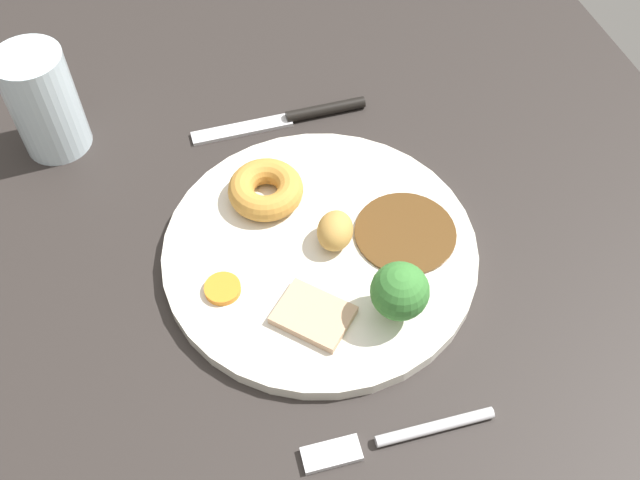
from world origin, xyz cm
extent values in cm
cube|color=#2B2623|center=(0.00, 0.00, 1.80)|extent=(120.00, 84.00, 3.60)
cylinder|color=silver|center=(1.97, -0.56, 4.30)|extent=(28.22, 28.22, 1.40)
cylinder|color=#563819|center=(1.06, -8.35, 5.15)|extent=(9.22, 9.22, 0.30)
cube|color=tan|center=(-4.82, 2.12, 5.40)|extent=(7.56, 7.53, 0.80)
torus|color=#C68938|center=(8.84, 2.57, 6.22)|extent=(7.02, 7.02, 2.44)
ellipsoid|color=#BC8C42|center=(2.18, -2.02, 6.53)|extent=(5.02, 4.71, 3.05)
cylinder|color=orange|center=(0.46, 8.74, 5.31)|extent=(3.14, 3.14, 0.62)
cylinder|color=#8CB766|center=(-6.45, -4.64, 5.84)|extent=(1.52, 1.52, 1.69)
sphere|color=#387A33|center=(-6.45, -4.64, 8.37)|extent=(4.82, 4.82, 4.82)
cylinder|color=silver|center=(-16.35, -4.14, 4.05)|extent=(1.34, 9.53, 0.90)
cube|color=silver|center=(-15.97, 4.10, 3.90)|extent=(2.21, 4.59, 0.60)
cylinder|color=black|center=(19.35, -6.56, 4.20)|extent=(1.37, 8.52, 1.20)
cube|color=silver|center=(19.53, 2.44, 3.80)|extent=(1.91, 10.53, 0.40)
cylinder|color=silver|center=(23.43, 20.67, 9.12)|extent=(6.58, 6.58, 11.03)
camera|label=1|loc=(-34.20, 10.67, 57.49)|focal=40.74mm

